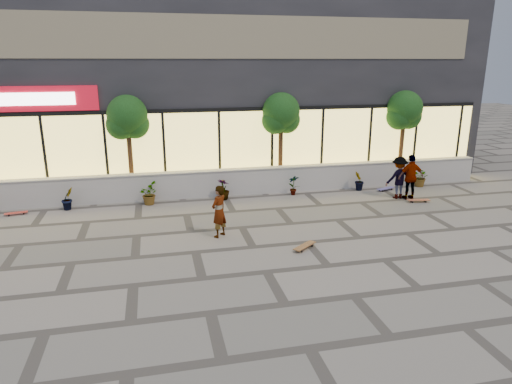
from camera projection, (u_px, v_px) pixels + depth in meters
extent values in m
plane|color=gray|center=(267.00, 272.00, 11.49)|extent=(80.00, 80.00, 0.00)
cube|color=beige|center=(224.00, 183.00, 17.91)|extent=(22.00, 0.35, 1.00)
cube|color=#B2AFA8|center=(223.00, 170.00, 17.77)|extent=(22.00, 0.42, 0.04)
cube|color=#222227|center=(205.00, 79.00, 22.02)|extent=(24.00, 9.00, 8.50)
cube|color=#FFE166|center=(219.00, 148.00, 18.50)|extent=(23.04, 0.05, 3.00)
cube|color=black|center=(219.00, 110.00, 18.04)|extent=(23.04, 0.08, 0.15)
cube|color=#A10B1B|center=(25.00, 99.00, 16.38)|extent=(5.00, 0.10, 0.90)
cube|color=white|center=(25.00, 99.00, 16.32)|extent=(3.40, 0.06, 0.45)
cube|color=brown|center=(217.00, 37.00, 17.30)|extent=(21.60, 0.05, 1.60)
imported|color=#173310|center=(68.00, 199.00, 16.21)|extent=(0.57, 0.57, 0.81)
imported|color=#173310|center=(148.00, 194.00, 16.81)|extent=(0.68, 0.77, 0.81)
imported|color=#173310|center=(223.00, 189.00, 17.40)|extent=(0.64, 0.64, 0.81)
imported|color=#173310|center=(294.00, 185.00, 17.99)|extent=(0.46, 0.35, 0.81)
imported|color=#173310|center=(359.00, 181.00, 18.59)|extent=(0.55, 0.57, 0.81)
imported|color=#173310|center=(421.00, 177.00, 19.18)|extent=(0.77, 0.84, 0.81)
cylinder|color=#4E2C1B|center=(130.00, 155.00, 17.51)|extent=(0.18, 0.18, 3.24)
sphere|color=#173310|center=(127.00, 115.00, 17.08)|extent=(1.50, 1.50, 1.50)
sphere|color=#173310|center=(121.00, 125.00, 17.08)|extent=(1.10, 1.10, 1.10)
sphere|color=#173310|center=(135.00, 124.00, 17.28)|extent=(1.10, 1.10, 1.10)
cylinder|color=#4E2C1B|center=(281.00, 149.00, 18.78)|extent=(0.18, 0.18, 3.24)
sphere|color=#173310|center=(281.00, 111.00, 18.36)|extent=(1.50, 1.50, 1.50)
sphere|color=#173310|center=(275.00, 120.00, 18.36)|extent=(1.10, 1.10, 1.10)
sphere|color=#173310|center=(287.00, 120.00, 18.56)|extent=(1.10, 1.10, 1.10)
cylinder|color=#4E2C1B|center=(401.00, 144.00, 19.95)|extent=(0.18, 0.18, 3.24)
sphere|color=#173310|center=(405.00, 108.00, 19.52)|extent=(1.50, 1.50, 1.50)
sphere|color=#173310|center=(399.00, 117.00, 19.52)|extent=(1.10, 1.10, 1.10)
sphere|color=#173310|center=(409.00, 116.00, 19.72)|extent=(1.10, 1.10, 1.10)
imported|color=white|center=(219.00, 211.00, 13.60)|extent=(0.68, 0.68, 1.59)
imported|color=silver|center=(411.00, 177.00, 17.32)|extent=(1.03, 0.45, 1.73)
imported|color=maroon|center=(399.00, 178.00, 17.46)|extent=(1.09, 0.68, 1.63)
cube|color=brown|center=(305.00, 246.00, 12.88)|extent=(0.82, 0.70, 0.02)
cylinder|color=black|center=(307.00, 244.00, 13.14)|extent=(0.07, 0.06, 0.06)
cylinder|color=black|center=(312.00, 246.00, 13.04)|extent=(0.07, 0.06, 0.06)
cylinder|color=black|center=(297.00, 250.00, 12.74)|extent=(0.07, 0.06, 0.06)
cylinder|color=black|center=(302.00, 251.00, 12.65)|extent=(0.07, 0.06, 0.06)
cube|color=red|center=(16.00, 213.00, 15.71)|extent=(0.76, 0.32, 0.02)
cylinder|color=black|center=(24.00, 213.00, 15.87)|extent=(0.06, 0.04, 0.05)
cylinder|color=black|center=(23.00, 214.00, 15.76)|extent=(0.06, 0.04, 0.05)
cylinder|color=black|center=(9.00, 214.00, 15.70)|extent=(0.06, 0.04, 0.05)
cylinder|color=black|center=(9.00, 216.00, 15.58)|extent=(0.06, 0.04, 0.05)
cube|color=brown|center=(419.00, 200.00, 17.12)|extent=(0.86, 0.35, 0.02)
cylinder|color=black|center=(424.00, 201.00, 17.23)|extent=(0.06, 0.04, 0.06)
cylinder|color=black|center=(426.00, 202.00, 17.08)|extent=(0.06, 0.04, 0.06)
cylinder|color=black|center=(411.00, 201.00, 17.20)|extent=(0.06, 0.04, 0.06)
cylinder|color=black|center=(412.00, 202.00, 17.06)|extent=(0.06, 0.04, 0.06)
cube|color=#544F91|center=(386.00, 188.00, 18.67)|extent=(0.88, 0.49, 0.02)
cylinder|color=black|center=(389.00, 188.00, 18.88)|extent=(0.07, 0.05, 0.06)
cylinder|color=black|center=(392.00, 189.00, 18.76)|extent=(0.07, 0.05, 0.06)
cylinder|color=black|center=(380.00, 190.00, 18.61)|extent=(0.07, 0.05, 0.06)
cylinder|color=black|center=(383.00, 191.00, 18.49)|extent=(0.07, 0.05, 0.06)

